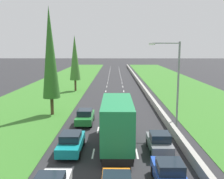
% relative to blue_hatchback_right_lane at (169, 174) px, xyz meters
% --- Properties ---
extents(ground_plane, '(300.00, 300.00, 0.00)m').
position_rel_blue_hatchback_right_lane_xyz_m(ground_plane, '(-3.26, 43.90, -0.84)').
color(ground_plane, '#28282B').
rests_on(ground_plane, ground).
extents(grass_verge_left, '(14.00, 140.00, 0.04)m').
position_rel_blue_hatchback_right_lane_xyz_m(grass_verge_left, '(-15.91, 43.90, -0.82)').
color(grass_verge_left, '#387528').
rests_on(grass_verge_left, ground).
extents(grass_verge_right, '(14.00, 140.00, 0.04)m').
position_rel_blue_hatchback_right_lane_xyz_m(grass_verge_right, '(11.09, 43.90, -0.82)').
color(grass_verge_right, '#387528').
rests_on(grass_verge_right, ground).
extents(median_barrier, '(0.44, 120.00, 0.85)m').
position_rel_blue_hatchback_right_lane_xyz_m(median_barrier, '(2.44, 43.90, -0.41)').
color(median_barrier, '#9E9B93').
rests_on(median_barrier, ground).
extents(lane_markings, '(3.64, 116.00, 0.01)m').
position_rel_blue_hatchback_right_lane_xyz_m(lane_markings, '(-3.26, 43.90, -0.83)').
color(lane_markings, white).
rests_on(lane_markings, ground).
extents(blue_hatchback_right_lane, '(1.74, 3.90, 1.72)m').
position_rel_blue_hatchback_right_lane_xyz_m(blue_hatchback_right_lane, '(0.00, 0.00, 0.00)').
color(blue_hatchback_right_lane, '#1E47B7').
rests_on(blue_hatchback_right_lane, ground).
extents(teal_sedan_left_lane, '(1.82, 4.50, 1.64)m').
position_rel_blue_hatchback_right_lane_xyz_m(teal_sedan_left_lane, '(-6.81, 5.22, -0.02)').
color(teal_sedan_left_lane, teal).
rests_on(teal_sedan_left_lane, ground).
extents(grey_hatchback_right_lane_third, '(1.74, 3.90, 1.72)m').
position_rel_blue_hatchback_right_lane_xyz_m(grey_hatchback_right_lane_third, '(0.31, 5.18, 0.00)').
color(grey_hatchback_right_lane_third, slate).
rests_on(grey_hatchback_right_lane_third, ground).
extents(green_sedan_left_lane_fourth, '(1.82, 4.50, 1.64)m').
position_rel_blue_hatchback_right_lane_xyz_m(green_sedan_left_lane_fourth, '(-6.59, 13.16, -0.02)').
color(green_sedan_left_lane_fourth, '#237A33').
rests_on(green_sedan_left_lane_fourth, ground).
extents(green_box_truck_centre_lane, '(2.46, 9.40, 4.18)m').
position_rel_blue_hatchback_right_lane_xyz_m(green_box_truck_centre_lane, '(-3.09, 6.43, 1.35)').
color(green_box_truck_centre_lane, black).
rests_on(green_box_truck_centre_lane, ground).
extents(poplar_tree_second, '(2.13, 2.13, 13.38)m').
position_rel_blue_hatchback_right_lane_xyz_m(poplar_tree_second, '(-11.18, 16.99, 6.90)').
color(poplar_tree_second, '#4C3823').
rests_on(poplar_tree_second, ground).
extents(poplar_tree_third, '(2.07, 2.07, 10.86)m').
position_rel_blue_hatchback_right_lane_xyz_m(poplar_tree_third, '(-10.96, 35.15, 5.64)').
color(poplar_tree_third, '#4C3823').
rests_on(poplar_tree_third, ground).
extents(street_light_mast, '(3.20, 0.28, 9.00)m').
position_rel_blue_hatchback_right_lane_xyz_m(street_light_mast, '(2.94, 11.89, 4.40)').
color(street_light_mast, gray).
rests_on(street_light_mast, ground).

